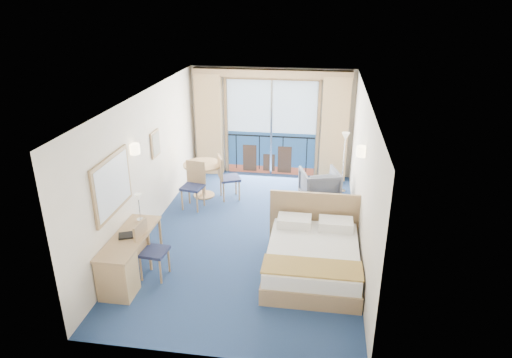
{
  "coord_description": "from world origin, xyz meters",
  "views": [
    {
      "loc": [
        1.25,
        -7.69,
        4.39
      ],
      "look_at": [
        0.06,
        0.2,
        1.08
      ],
      "focal_mm": 32.0,
      "sensor_mm": 36.0,
      "label": 1
    }
  ],
  "objects_px": {
    "floor_lamp": "(345,147)",
    "nightstand": "(344,220)",
    "round_table": "(203,172)",
    "table_chair_a": "(226,175)",
    "armchair": "(319,185)",
    "bed": "(313,257)",
    "desk_chair": "(149,247)",
    "desk": "(120,268)",
    "table_chair_b": "(194,182)"
  },
  "relations": [
    {
      "from": "floor_lamp",
      "to": "nightstand",
      "type": "bearing_deg",
      "value": -90.03
    },
    {
      "from": "armchair",
      "to": "nightstand",
      "type": "bearing_deg",
      "value": 93.57
    },
    {
      "from": "nightstand",
      "to": "armchair",
      "type": "relative_size",
      "value": 0.64
    },
    {
      "from": "desk",
      "to": "table_chair_b",
      "type": "relative_size",
      "value": 1.53
    },
    {
      "from": "bed",
      "to": "desk",
      "type": "bearing_deg",
      "value": -161.92
    },
    {
      "from": "floor_lamp",
      "to": "round_table",
      "type": "height_order",
      "value": "floor_lamp"
    },
    {
      "from": "armchair",
      "to": "desk",
      "type": "xyz_separation_m",
      "value": [
        -2.99,
        -3.82,
        0.03
      ]
    },
    {
      "from": "floor_lamp",
      "to": "table_chair_a",
      "type": "relative_size",
      "value": 1.41
    },
    {
      "from": "nightstand",
      "to": "table_chair_b",
      "type": "bearing_deg",
      "value": 167.52
    },
    {
      "from": "armchair",
      "to": "desk_chair",
      "type": "height_order",
      "value": "desk_chair"
    },
    {
      "from": "armchair",
      "to": "table_chair_b",
      "type": "height_order",
      "value": "table_chair_b"
    },
    {
      "from": "bed",
      "to": "floor_lamp",
      "type": "distance_m",
      "value": 3.58
    },
    {
      "from": "desk",
      "to": "round_table",
      "type": "distance_m",
      "value": 3.7
    },
    {
      "from": "bed",
      "to": "desk",
      "type": "relative_size",
      "value": 1.27
    },
    {
      "from": "nightstand",
      "to": "table_chair_a",
      "type": "distance_m",
      "value": 2.88
    },
    {
      "from": "floor_lamp",
      "to": "table_chair_a",
      "type": "distance_m",
      "value": 2.77
    },
    {
      "from": "table_chair_a",
      "to": "floor_lamp",
      "type": "bearing_deg",
      "value": -96.12
    },
    {
      "from": "round_table",
      "to": "desk",
      "type": "bearing_deg",
      "value": -95.64
    },
    {
      "from": "bed",
      "to": "desk_chair",
      "type": "xyz_separation_m",
      "value": [
        -2.64,
        -0.51,
        0.26
      ]
    },
    {
      "from": "desk",
      "to": "desk_chair",
      "type": "relative_size",
      "value": 1.59
    },
    {
      "from": "nightstand",
      "to": "desk",
      "type": "height_order",
      "value": "desk"
    },
    {
      "from": "round_table",
      "to": "table_chair_a",
      "type": "relative_size",
      "value": 0.86
    },
    {
      "from": "table_chair_a",
      "to": "armchair",
      "type": "bearing_deg",
      "value": -107.36
    },
    {
      "from": "nightstand",
      "to": "table_chair_a",
      "type": "height_order",
      "value": "table_chair_a"
    },
    {
      "from": "desk_chair",
      "to": "desk",
      "type": "bearing_deg",
      "value": 150.95
    },
    {
      "from": "desk",
      "to": "table_chair_a",
      "type": "relative_size",
      "value": 1.52
    },
    {
      "from": "bed",
      "to": "table_chair_a",
      "type": "bearing_deg",
      "value": 127.57
    },
    {
      "from": "desk_chair",
      "to": "table_chair_b",
      "type": "bearing_deg",
      "value": 4.23
    },
    {
      "from": "bed",
      "to": "armchair",
      "type": "distance_m",
      "value": 2.86
    },
    {
      "from": "desk_chair",
      "to": "table_chair_b",
      "type": "height_order",
      "value": "table_chair_b"
    },
    {
      "from": "bed",
      "to": "floor_lamp",
      "type": "xyz_separation_m",
      "value": [
        0.56,
        3.44,
        0.8
      ]
    },
    {
      "from": "bed",
      "to": "round_table",
      "type": "bearing_deg",
      "value": 133.46
    },
    {
      "from": "table_chair_b",
      "to": "round_table",
      "type": "bearing_deg",
      "value": 93.83
    },
    {
      "from": "armchair",
      "to": "desk",
      "type": "height_order",
      "value": "armchair"
    },
    {
      "from": "table_chair_b",
      "to": "desk",
      "type": "bearing_deg",
      "value": -86.36
    },
    {
      "from": "bed",
      "to": "table_chair_a",
      "type": "xyz_separation_m",
      "value": [
        -2.04,
        2.65,
        0.28
      ]
    },
    {
      "from": "armchair",
      "to": "floor_lamp",
      "type": "relative_size",
      "value": 0.56
    },
    {
      "from": "armchair",
      "to": "table_chair_a",
      "type": "bearing_deg",
      "value": -11.17
    },
    {
      "from": "floor_lamp",
      "to": "table_chair_b",
      "type": "bearing_deg",
      "value": -158.22
    },
    {
      "from": "nightstand",
      "to": "floor_lamp",
      "type": "bearing_deg",
      "value": 89.97
    },
    {
      "from": "nightstand",
      "to": "armchair",
      "type": "bearing_deg",
      "value": 110.31
    },
    {
      "from": "desk_chair",
      "to": "table_chair_a",
      "type": "height_order",
      "value": "table_chair_a"
    },
    {
      "from": "table_chair_a",
      "to": "desk_chair",
      "type": "bearing_deg",
      "value": 146.29
    },
    {
      "from": "nightstand",
      "to": "round_table",
      "type": "distance_m",
      "value": 3.4
    },
    {
      "from": "floor_lamp",
      "to": "desk_chair",
      "type": "distance_m",
      "value": 5.11
    },
    {
      "from": "desk",
      "to": "desk_chair",
      "type": "bearing_deg",
      "value": 56.48
    },
    {
      "from": "nightstand",
      "to": "floor_lamp",
      "type": "distance_m",
      "value": 2.15
    },
    {
      "from": "nightstand",
      "to": "table_chair_a",
      "type": "relative_size",
      "value": 0.51
    },
    {
      "from": "floor_lamp",
      "to": "desk",
      "type": "bearing_deg",
      "value": -128.55
    },
    {
      "from": "armchair",
      "to": "table_chair_a",
      "type": "relative_size",
      "value": 0.8
    }
  ]
}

